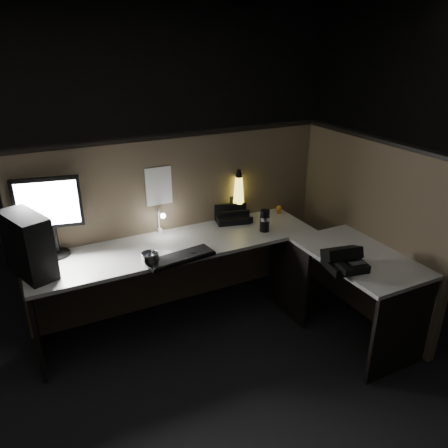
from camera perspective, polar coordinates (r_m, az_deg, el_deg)
name	(u,v)px	position (r m, az deg, el deg)	size (l,w,h in m)	color
floor	(229,356)	(3.48, 0.65, -16.89)	(6.00, 6.00, 0.00)	black
room_shell	(230,146)	(2.73, 0.80, 10.10)	(6.00, 6.00, 6.00)	silver
partition_back	(180,223)	(3.81, -5.71, 0.13)	(2.66, 0.06, 1.50)	brown
partition_right	(365,230)	(3.84, 17.91, -0.74)	(0.06, 1.66, 1.50)	brown
desk	(235,270)	(3.40, 1.44, -6.00)	(2.60, 1.60, 0.73)	#BBB9B1
pc_tower	(28,245)	(3.23, -24.21, -2.51)	(0.19, 0.42, 0.44)	black
monitor	(49,210)	(3.39, -21.90, 1.76)	(0.47, 0.20, 0.60)	black
keyboard	(180,258)	(3.24, -5.72, -4.40)	(0.51, 0.17, 0.03)	black
mouse	(194,254)	(3.27, -4.00, -3.95)	(0.09, 0.06, 0.03)	black
clip_lamp	(161,221)	(3.61, -8.23, 0.44)	(0.04, 0.16, 0.21)	white
organizer	(231,215)	(3.89, 0.92, 1.22)	(0.34, 0.31, 0.22)	black
lava_lamp	(239,198)	(3.90, 1.92, 3.41)	(0.12, 0.12, 0.45)	black
travel_mug	(265,221)	(3.67, 5.34, 0.43)	(0.08, 0.08, 0.19)	black
steel_mug	(150,259)	(3.16, -9.65, -4.59)	(0.13, 0.13, 0.10)	#B7B7BE
figurine	(279,208)	(4.07, 7.19, 2.03)	(0.06, 0.06, 0.06)	orange
pinned_paper	(159,186)	(3.59, -8.52, 4.89)	(0.22, 0.00, 0.32)	white
desk_phone	(344,260)	(3.20, 15.35, -4.56)	(0.30, 0.31, 0.16)	black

